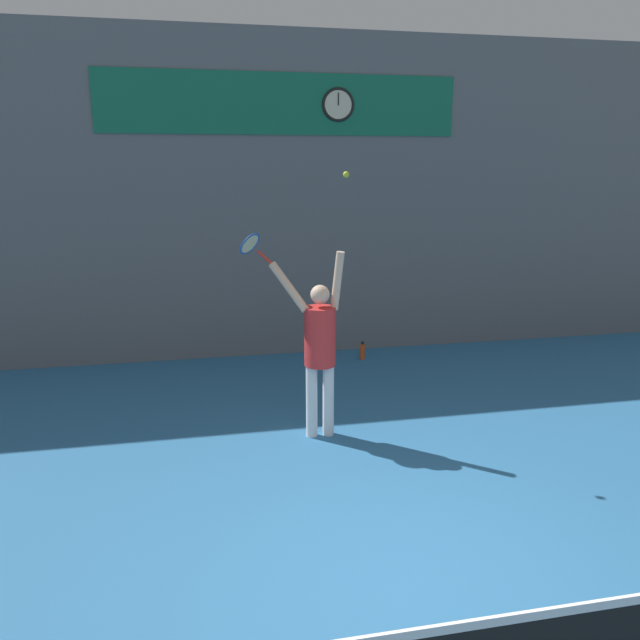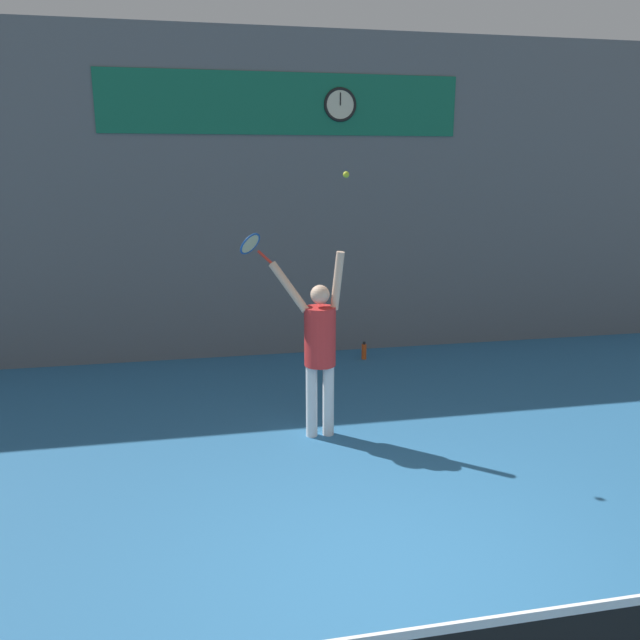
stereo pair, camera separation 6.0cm
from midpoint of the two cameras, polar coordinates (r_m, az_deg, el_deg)
The scene contains 8 objects.
ground_plane at distance 4.96m, azimuth 7.95°, elevation -23.79°, with size 18.00×18.00×0.00m, color teal.
back_wall at distance 9.94m, azimuth -3.62°, elevation 10.94°, with size 18.00×0.10×5.00m.
sponsor_banner at distance 9.91m, azimuth -3.70°, elevation 19.13°, with size 5.45×0.02×0.90m.
scoreboard_clock at distance 10.05m, azimuth 1.49°, elevation 19.09°, with size 0.51×0.05×0.51m.
tennis_player at distance 6.93m, azimuth -0.30°, elevation -2.18°, with size 0.82×0.50×2.13m.
tennis_racket at distance 7.07m, azimuth -6.55°, elevation 6.81°, with size 0.40×0.39×0.34m.
tennis_ball at distance 6.59m, azimuth 2.13°, elevation 13.15°, with size 0.07×0.07×0.07m.
water_bottle at distance 10.01m, azimuth 3.72°, elevation -2.86°, with size 0.08×0.08×0.29m.
Camera 1 is at (-1.43, -3.66, 3.03)m, focal length 35.00 mm.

